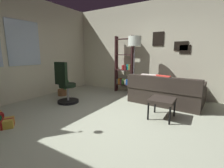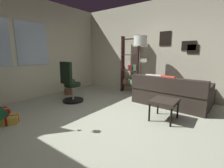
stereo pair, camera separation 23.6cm
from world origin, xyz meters
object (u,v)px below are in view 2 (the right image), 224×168
(office_chair, at_px, (71,87))
(floor_lamp, at_px, (140,45))
(couch, at_px, (176,94))
(potted_plant, at_px, (70,87))
(gift_box_gold, at_px, (8,120))
(bookshelf, at_px, (130,69))
(footstool, at_px, (164,102))
(gift_box_red, at_px, (2,114))

(office_chair, distance_m, floor_lamp, 2.29)
(couch, bearing_deg, floor_lamp, 89.32)
(office_chair, relative_size, potted_plant, 1.82)
(office_chair, bearing_deg, gift_box_gold, -176.29)
(bookshelf, bearing_deg, footstool, -133.51)
(footstool, bearing_deg, bookshelf, 46.49)
(couch, distance_m, bookshelf, 1.75)
(couch, height_order, gift_box_red, couch)
(bookshelf, relative_size, potted_plant, 3.09)
(gift_box_red, height_order, floor_lamp, floor_lamp)
(gift_box_red, bearing_deg, gift_box_gold, -94.94)
(bookshelf, height_order, floor_lamp, bookshelf)
(couch, distance_m, office_chair, 2.82)
(office_chair, xyz_separation_m, floor_lamp, (1.55, -1.26, 1.12))
(office_chair, bearing_deg, bookshelf, -21.06)
(couch, xyz_separation_m, potted_plant, (-1.02, 3.03, -0.03))
(couch, xyz_separation_m, gift_box_red, (-3.10, 2.66, -0.18))
(gift_box_red, height_order, potted_plant, potted_plant)
(potted_plant, bearing_deg, office_chair, -127.37)
(gift_box_red, height_order, gift_box_gold, gift_box_red)
(footstool, relative_size, gift_box_gold, 1.21)
(potted_plant, bearing_deg, floor_lamp, -62.01)
(gift_box_gold, distance_m, bookshelf, 3.66)
(office_chair, bearing_deg, footstool, -82.42)
(floor_lamp, bearing_deg, potted_plant, 117.99)
(couch, distance_m, gift_box_red, 4.09)
(gift_box_gold, xyz_separation_m, bookshelf, (3.53, -0.64, 0.73))
(footstool, relative_size, bookshelf, 0.28)
(couch, xyz_separation_m, bookshelf, (0.39, 1.61, 0.54))
(couch, bearing_deg, footstool, -176.27)
(bookshelf, bearing_deg, office_chair, 158.94)
(gift_box_red, relative_size, bookshelf, 0.20)
(footstool, height_order, gift_box_gold, footstool)
(gift_box_gold, xyz_separation_m, floor_lamp, (3.15, -1.16, 1.48))
(couch, relative_size, potted_plant, 3.12)
(gift_box_gold, height_order, office_chair, office_chair)
(couch, height_order, office_chair, office_chair)
(footstool, distance_m, potted_plant, 3.12)
(office_chair, distance_m, potted_plant, 0.88)
(footstool, xyz_separation_m, gift_box_red, (-1.89, 2.74, -0.27))
(footstool, xyz_separation_m, gift_box_gold, (-1.93, 2.33, -0.29))
(floor_lamp, bearing_deg, gift_box_gold, 159.80)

